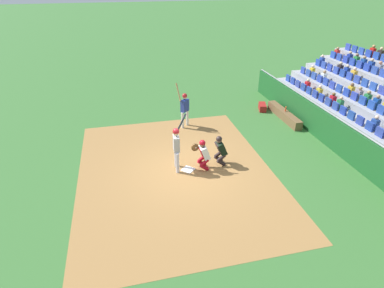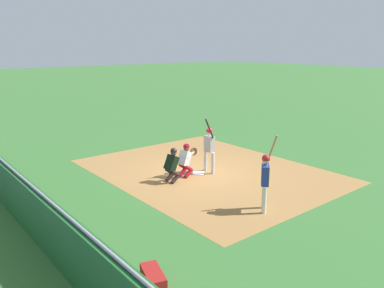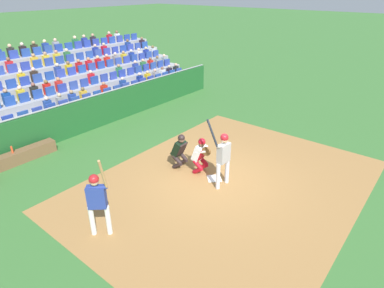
{
  "view_description": "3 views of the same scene",
  "coord_description": "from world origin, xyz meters",
  "views": [
    {
      "loc": [
        -10.2,
        2.24,
        6.89
      ],
      "look_at": [
        0.56,
        -0.3,
        0.83
      ],
      "focal_mm": 29.5,
      "sensor_mm": 36.0,
      "label": 1
    },
    {
      "loc": [
        10.98,
        -9.25,
        4.82
      ],
      "look_at": [
        -0.28,
        -0.1,
        1.14
      ],
      "focal_mm": 36.3,
      "sensor_mm": 36.0,
      "label": 2
    },
    {
      "loc": [
        7.47,
        5.08,
        5.7
      ],
      "look_at": [
        0.53,
        -0.51,
        1.32
      ],
      "focal_mm": 30.27,
      "sensor_mm": 36.0,
      "label": 3
    }
  ],
  "objects": [
    {
      "name": "dugout_wall",
      "position": [
        0.0,
        -6.61,
        0.71
      ],
      "size": [
        16.02,
        0.24,
        1.47
      ],
      "color": "#1D5625",
      "rests_on": "ground_plane"
    },
    {
      "name": "dugout_bench",
      "position": [
        3.67,
        -6.06,
        0.22
      ],
      "size": [
        3.07,
        0.4,
        0.44
      ],
      "primitive_type": "cube",
      "color": "brown",
      "rests_on": "ground_plane"
    },
    {
      "name": "home_plate_marker",
      "position": [
        0.0,
        0.0,
        0.02
      ],
      "size": [
        0.62,
        0.62,
        0.02
      ],
      "primitive_type": "cube",
      "rotation": [
        0.0,
        0.0,
        0.79
      ],
      "color": "white",
      "rests_on": "infield_dirt_patch"
    },
    {
      "name": "infield_dirt_patch",
      "position": [
        0.0,
        0.5,
        0.0
      ],
      "size": [
        9.6,
        7.4,
        0.01
      ],
      "primitive_type": "cube",
      "rotation": [
        0.0,
        0.0,
        -0.0
      ],
      "color": "#9B6F3D",
      "rests_on": "ground_plane"
    },
    {
      "name": "home_plate_umpire",
      "position": [
        0.14,
        -1.35,
        0.7
      ],
      "size": [
        0.48,
        0.47,
        1.29
      ],
      "color": "black",
      "rests_on": "ground_plane"
    },
    {
      "name": "ground_plane",
      "position": [
        0.0,
        0.0,
        0.0
      ],
      "size": [
        160.0,
        160.0,
        0.0
      ],
      "primitive_type": "plane",
      "color": "#366A2F"
    },
    {
      "name": "water_bottle_on_bench",
      "position": [
        3.62,
        -6.07,
        0.57
      ],
      "size": [
        0.07,
        0.07,
        0.25
      ],
      "primitive_type": "cylinder",
      "color": "#D44825",
      "rests_on": "dugout_bench"
    },
    {
      "name": "on_deck_batter",
      "position": [
        3.92,
        -0.71,
        1.09
      ],
      "size": [
        0.46,
        0.67,
        2.29
      ],
      "color": "silver",
      "rests_on": "ground_plane"
    },
    {
      "name": "batter_at_plate",
      "position": [
        0.17,
        0.4,
        1.12
      ],
      "size": [
        0.61,
        0.59,
        2.24
      ],
      "color": "silver",
      "rests_on": "ground_plane"
    },
    {
      "name": "bleacher_stand",
      "position": [
        -0.02,
        -11.54,
        0.87
      ],
      "size": [
        18.18,
        5.1,
        2.99
      ],
      "color": "#98999E",
      "rests_on": "ground_plane"
    },
    {
      "name": "catcher_crouching",
      "position": [
        -0.03,
        -0.6,
        0.72
      ],
      "size": [
        0.48,
        0.73,
        1.3
      ],
      "color": "#A9101D",
      "rests_on": "ground_plane"
    }
  ]
}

